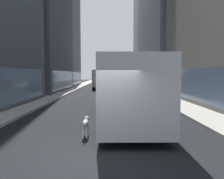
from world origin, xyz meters
name	(u,v)px	position (x,y,z in m)	size (l,w,h in m)	color
ground_plane	(108,87)	(0.00, 35.00, 0.00)	(120.00, 120.00, 0.00)	black
sidewalk_left	(77,87)	(-5.70, 35.00, 0.07)	(2.40, 110.00, 0.15)	#ADA89E
sidewalk_right	(139,87)	(5.70, 35.00, 0.07)	(2.40, 110.00, 0.15)	#ADA89E
building_left_far	(50,31)	(-11.90, 40.91, 11.19)	(10.52, 15.34, 22.39)	slate
building_right_far	(157,12)	(11.90, 50.22, 17.53)	(10.00, 14.77, 35.07)	slate
transit_bus	(125,85)	(1.20, 6.00, 1.78)	(2.78, 11.53, 3.05)	#999EA3
car_silver_sedan	(121,81)	(2.80, 41.95, 0.82)	(1.80, 4.34, 1.62)	#B7BABF
car_red_coupe	(128,86)	(2.80, 24.05, 0.82)	(1.76, 4.71, 1.62)	red
car_blue_hatchback	(132,88)	(2.80, 18.14, 0.82)	(1.83, 4.64, 1.62)	#4C6BB7
box_truck	(100,79)	(-1.20, 30.83, 1.67)	(2.30, 7.50, 3.05)	silver
dalmatian_dog	(86,123)	(-0.58, 2.03, 0.51)	(0.22, 0.96, 0.72)	white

